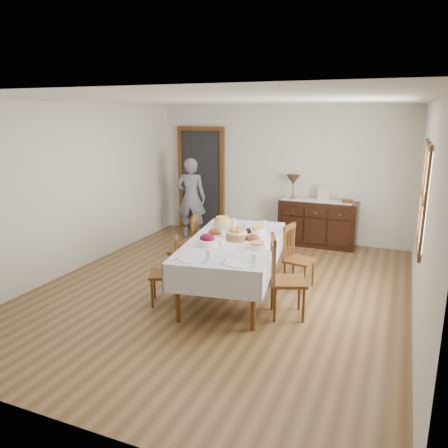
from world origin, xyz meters
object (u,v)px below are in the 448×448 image
at_px(chair_right_near, 284,277).
at_px(table_lamp, 293,180).
at_px(chair_left_near, 168,270).
at_px(dining_table, 233,246).
at_px(person, 191,196).
at_px(chair_left_far, 186,246).
at_px(chair_right_far, 296,256).
at_px(sideboard, 318,223).

relative_size(chair_right_near, table_lamp, 2.21).
bearing_deg(chair_left_near, chair_right_near, 72.10).
xyz_separation_m(dining_table, person, (-1.82, 2.36, 0.16)).
distance_m(dining_table, person, 2.99).
distance_m(chair_left_near, chair_left_far, 0.96).
bearing_deg(chair_left_far, chair_right_near, 50.64).
bearing_deg(table_lamp, chair_right_far, -74.28).
height_order(dining_table, chair_right_far, chair_right_far).
relative_size(dining_table, table_lamp, 5.27).
bearing_deg(sideboard, chair_right_near, -86.58).
height_order(sideboard, person, person).
distance_m(chair_right_near, chair_right_far, 0.98).
bearing_deg(dining_table, chair_left_far, 150.44).
xyz_separation_m(person, table_lamp, (1.95, 0.40, 0.36)).
distance_m(dining_table, table_lamp, 2.82).
relative_size(dining_table, sideboard, 1.70).
relative_size(chair_left_far, chair_right_near, 0.95).
relative_size(sideboard, person, 0.84).
bearing_deg(chair_left_near, chair_right_far, 104.13).
bearing_deg(person, chair_right_far, 130.46).
bearing_deg(chair_left_near, table_lamp, 140.79).
bearing_deg(chair_left_far, person, -171.83).
height_order(dining_table, chair_left_near, chair_left_near).
relative_size(chair_right_near, person, 0.60).
bearing_deg(sideboard, chair_right_far, -87.03).
bearing_deg(chair_left_far, table_lamp, 140.66).
bearing_deg(chair_left_near, person, 175.45).
xyz_separation_m(chair_left_far, chair_right_far, (1.64, 0.25, -0.03)).
bearing_deg(chair_right_near, chair_right_far, -16.89).
relative_size(chair_left_far, table_lamp, 2.09).
distance_m(chair_left_far, person, 2.25).
distance_m(dining_table, chair_right_near, 0.92).
relative_size(chair_left_far, person, 0.56).
bearing_deg(chair_right_near, dining_table, 43.31).
relative_size(dining_table, chair_right_far, 2.65).
bearing_deg(dining_table, table_lamp, 78.67).
height_order(dining_table, table_lamp, table_lamp).
relative_size(chair_left_far, chair_right_far, 1.05).
distance_m(dining_table, chair_left_near, 0.93).
xyz_separation_m(sideboard, table_lamp, (-0.50, -0.00, 0.78)).
height_order(chair_right_near, sideboard, chair_right_near).
xyz_separation_m(chair_right_near, chair_right_far, (-0.08, 0.98, -0.05)).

